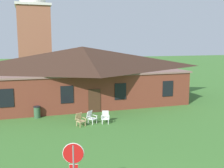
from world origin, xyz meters
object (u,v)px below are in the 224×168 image
lawn_chair_near_door (91,117)px  lawn_chair_left_end (105,117)px  stop_sign (74,162)px  lawn_chair_by_porch (80,119)px  trash_bin (37,112)px

lawn_chair_near_door → lawn_chair_left_end: 1.09m
lawn_chair_near_door → lawn_chair_left_end: size_ratio=1.00×
stop_sign → lawn_chair_left_end: (4.11, 9.87, -1.29)m
lawn_chair_by_porch → trash_bin: trash_bin is taller
stop_sign → trash_bin: size_ratio=2.57×
lawn_chair_left_end → trash_bin: 5.85m
stop_sign → trash_bin: bearing=93.8°
lawn_chair_left_end → stop_sign: bearing=-112.6°
lawn_chair_left_end → lawn_chair_near_door: bearing=165.5°
lawn_chair_near_door → stop_sign: bearing=-106.8°
lawn_chair_left_end → trash_bin: (-4.96, 3.09, -0.00)m
stop_sign → lawn_chair_near_door: 10.67m
lawn_chair_near_door → lawn_chair_left_end: (1.05, -0.27, 0.00)m
stop_sign → trash_bin: stop_sign is taller
trash_bin → lawn_chair_left_end: bearing=-31.9°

